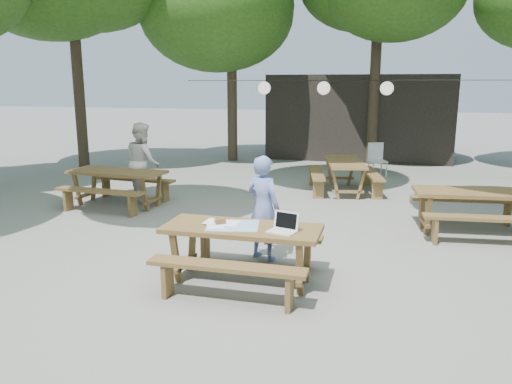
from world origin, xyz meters
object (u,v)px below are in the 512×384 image
object	(u,v)px
plastic_chair	(377,166)
main_picnic_table	(242,253)
second_person	(143,162)
picnic_table_nw	(118,188)
woman	(263,208)

from	to	relation	value
plastic_chair	main_picnic_table	bearing A→B (deg)	-122.84
second_person	picnic_table_nw	bearing A→B (deg)	114.41
main_picnic_table	second_person	world-z (taller)	second_person
woman	plastic_chair	world-z (taller)	woman
main_picnic_table	plastic_chair	bearing A→B (deg)	79.87
second_person	plastic_chair	bearing A→B (deg)	-89.85
main_picnic_table	plastic_chair	distance (m)	8.44
main_picnic_table	plastic_chair	world-z (taller)	plastic_chair
second_person	main_picnic_table	bearing A→B (deg)	179.21
picnic_table_nw	second_person	xyz separation A→B (m)	(0.27, 0.62, 0.47)
main_picnic_table	woman	size ratio (longest dim) A/B	1.31
picnic_table_nw	second_person	distance (m)	0.83
woman	plastic_chair	bearing A→B (deg)	-76.90
woman	plastic_chair	distance (m)	7.53
second_person	plastic_chair	distance (m)	6.61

